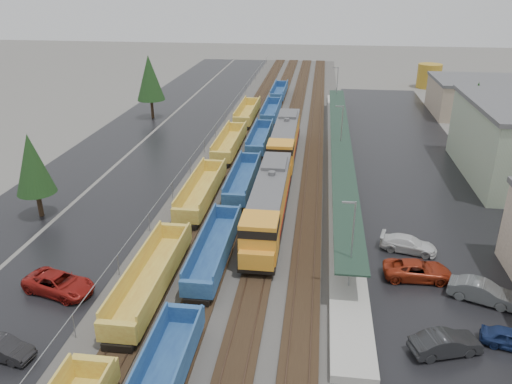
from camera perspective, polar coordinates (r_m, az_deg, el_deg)
ballast_strip at (r=77.77m, az=2.28°, el=6.04°), size 20.00×160.00×0.08m
trackbed at (r=77.73m, az=2.28°, el=6.12°), size 14.60×160.00×0.22m
west_parking_lot at (r=80.44m, az=-8.49°, el=6.36°), size 10.00×160.00×0.02m
west_road at (r=83.67m, az=-15.14°, el=6.47°), size 9.00×160.00×0.02m
east_commuter_lot at (r=69.16m, az=17.37°, el=2.70°), size 16.00×100.00×0.02m
station_platform at (r=67.86m, az=9.53°, el=3.72°), size 3.00×80.00×8.00m
chainlink_fence at (r=77.23m, az=-4.90°, el=7.06°), size 0.08×160.04×2.02m
distant_hills at (r=229.07m, az=17.74°, el=16.49°), size 301.00×140.00×25.20m
tree_west_near at (r=55.20m, az=-24.21°, el=2.94°), size 3.96×3.96×9.00m
tree_west_far at (r=90.44m, az=-12.06°, el=12.64°), size 4.84×4.84×11.00m
tree_east at (r=76.94m, az=23.72°, el=8.87°), size 4.40×4.40×10.00m
locomotive_lead at (r=49.20m, az=1.46°, el=-1.42°), size 3.21×21.17×4.79m
locomotive_trail at (r=68.77m, az=3.32°, el=5.86°), size 3.21×21.17×4.79m
well_string_yellow at (r=48.11m, az=-8.55°, el=-4.03°), size 2.84×102.72×2.52m
well_string_blue at (r=58.82m, az=-1.46°, el=1.39°), size 2.63×113.07×2.33m
storage_tank at (r=122.16m, az=19.17°, el=12.42°), size 5.29×5.29×5.29m
parked_car_west_b at (r=38.19m, az=-26.97°, el=-15.64°), size 2.19×4.43×1.40m
parked_car_west_c at (r=43.08m, az=-21.58°, el=-9.72°), size 4.12×6.35×1.63m
parked_car_east_a at (r=36.79m, az=20.85°, el=-15.88°), size 3.11×5.07×1.58m
parked_car_east_b at (r=43.97m, az=17.97°, el=-8.51°), size 2.76×5.67×1.55m
parked_car_east_c at (r=47.82m, az=17.03°, el=-5.73°), size 3.18×5.37×1.46m
parked_car_east_d at (r=39.11m, az=27.22°, el=-14.73°), size 2.59×4.28×1.36m
parked_car_east_e at (r=42.92m, az=24.45°, el=-10.36°), size 3.45×5.30×1.65m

